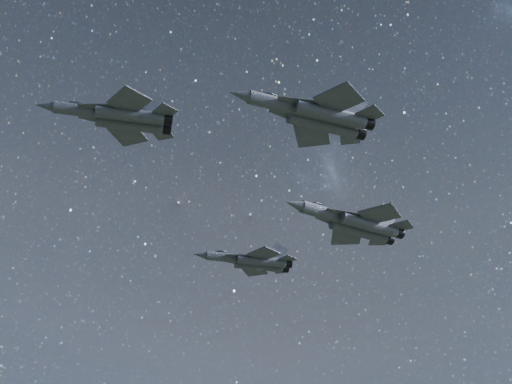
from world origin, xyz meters
name	(u,v)px	position (x,y,z in m)	size (l,w,h in m)	color
jet_lead	(119,117)	(-19.78, -6.12, 145.17)	(15.73, 10.87, 3.95)	#393C48
jet_left	(252,261)	(8.11, 24.62, 145.47)	(17.40, 12.10, 4.37)	#393C48
jet_right	(315,115)	(0.19, -14.90, 144.76)	(17.22, 12.28, 4.39)	#393C48
jet_slot	(355,223)	(12.85, -0.65, 140.92)	(18.65, 13.00, 4.69)	#393C48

